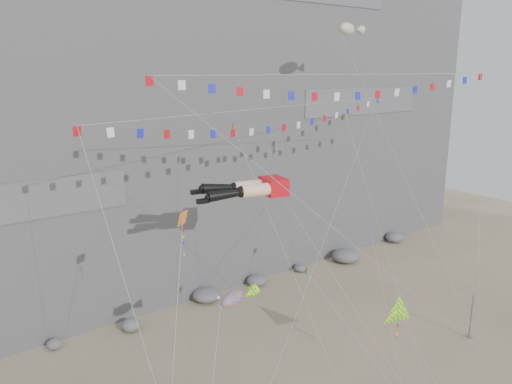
# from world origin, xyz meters

# --- Properties ---
(cliff) EXTENTS (80.00, 28.00, 50.00)m
(cliff) POSITION_xyz_m (0.00, 32.00, 25.00)
(cliff) COLOR slate
(cliff) RESTS_ON ground
(talus_boulders) EXTENTS (60.00, 3.00, 1.20)m
(talus_boulders) POSITION_xyz_m (0.00, 17.00, 0.60)
(talus_boulders) COLOR slate
(talus_boulders) RESTS_ON ground
(anchor_pole_right) EXTENTS (0.12, 0.12, 3.80)m
(anchor_pole_right) POSITION_xyz_m (13.94, -1.72, 1.90)
(anchor_pole_right) COLOR slate
(anchor_pole_right) RESTS_ON ground
(legs_kite) EXTENTS (7.99, 15.68, 19.22)m
(legs_kite) POSITION_xyz_m (-2.51, 6.36, 13.46)
(legs_kite) COLOR red
(legs_kite) RESTS_ON ground
(flag_banner_upper) EXTENTS (33.13, 18.48, 28.22)m
(flag_banner_upper) POSITION_xyz_m (2.24, 9.38, 18.66)
(flag_banner_upper) COLOR red
(flag_banner_upper) RESTS_ON ground
(flag_banner_lower) EXTENTS (28.01, 8.13, 24.09)m
(flag_banner_lower) POSITION_xyz_m (3.67, 3.34, 21.18)
(flag_banner_lower) COLOR red
(flag_banner_lower) RESTS_ON ground
(harlequin_kite) EXTENTS (5.52, 6.30, 15.70)m
(harlequin_kite) POSITION_xyz_m (-10.61, 1.17, 13.96)
(harlequin_kite) COLOR red
(harlequin_kite) RESTS_ON ground
(fish_windsock) EXTENTS (8.33, 7.59, 12.48)m
(fish_windsock) POSITION_xyz_m (-7.41, 1.42, 8.45)
(fish_windsock) COLOR #EC560C
(fish_windsock) RESTS_ON ground
(delta_kite) EXTENTS (2.72, 7.15, 8.63)m
(delta_kite) POSITION_xyz_m (3.85, -2.05, 5.47)
(delta_kite) COLOR yellow
(delta_kite) RESTS_ON ground
(blimp_windsock) EXTENTS (4.61, 14.79, 28.39)m
(blimp_windsock) POSITION_xyz_m (10.93, 10.51, 24.85)
(blimp_windsock) COLOR beige
(blimp_windsock) RESTS_ON ground
(small_kite_a) EXTENTS (1.70, 15.55, 22.97)m
(small_kite_a) POSITION_xyz_m (-1.66, 9.38, 17.12)
(small_kite_a) COLOR #E85513
(small_kite_a) RESTS_ON ground
(small_kite_b) EXTENTS (6.15, 9.31, 14.18)m
(small_kite_b) POSITION_xyz_m (6.87, 3.37, 9.49)
(small_kite_b) COLOR purple
(small_kite_b) RESTS_ON ground
(small_kite_c) EXTENTS (2.90, 10.07, 13.11)m
(small_kite_c) POSITION_xyz_m (-1.66, 1.13, 8.70)
(small_kite_c) COLOR #1B9216
(small_kite_c) RESTS_ON ground
(small_kite_d) EXTENTS (6.12, 14.65, 23.13)m
(small_kite_d) POSITION_xyz_m (9.09, 8.38, 17.33)
(small_kite_d) COLOR yellow
(small_kite_d) RESTS_ON ground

